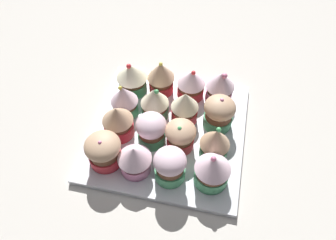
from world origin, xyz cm
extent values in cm
cube|color=beige|center=(0.00, 0.00, -1.50)|extent=(180.00, 180.00, 3.00)
cube|color=silver|center=(0.00, 0.00, 0.60)|extent=(30.40, 30.40, 1.20)
cylinder|color=pink|center=(-8.82, -10.02, 2.56)|extent=(5.55, 5.55, 2.72)
cylinder|color=brown|center=(-8.82, -10.02, 4.63)|extent=(5.06, 5.06, 1.42)
cone|color=silver|center=(-8.82, -10.02, 7.15)|extent=(5.93, 5.93, 3.62)
sphere|color=pink|center=(-9.33, -9.66, 8.79)|extent=(1.13, 1.13, 1.13)
cylinder|color=#D1333D|center=(-2.76, -9.98, 2.47)|extent=(5.69, 5.69, 2.55)
cylinder|color=brown|center=(-2.76, -9.98, 4.32)|extent=(5.44, 5.44, 1.15)
cone|color=silver|center=(-2.76, -9.98, 6.55)|extent=(5.94, 5.94, 3.30)
sphere|color=red|center=(-3.10, -9.95, 8.07)|extent=(0.88, 0.88, 0.88)
cylinder|color=#D1333D|center=(3.73, -10.05, 2.41)|extent=(5.29, 5.29, 2.41)
cylinder|color=brown|center=(3.73, -10.05, 4.37)|extent=(4.73, 4.73, 1.50)
cone|color=tan|center=(3.73, -10.05, 7.07)|extent=(5.89, 5.89, 3.91)
sphere|color=#EAD64C|center=(3.72, -10.13, 8.90)|extent=(0.82, 0.82, 0.82)
cylinder|color=#4C9E6B|center=(9.73, -8.84, 2.56)|extent=(5.99, 5.99, 2.71)
cylinder|color=brown|center=(9.73, -8.84, 4.55)|extent=(5.60, 5.60, 1.28)
cone|color=#F4EDC6|center=(9.73, -8.84, 6.79)|extent=(6.66, 6.66, 3.21)
sphere|color=red|center=(10.16, -8.80, 8.24)|extent=(1.03, 1.03, 1.03)
cylinder|color=#4C9E6B|center=(-9.45, -3.39, 2.47)|extent=(5.75, 5.75, 2.54)
cylinder|color=brown|center=(-9.45, -3.39, 4.51)|extent=(5.27, 5.27, 1.55)
ellipsoid|color=tan|center=(-9.45, -3.39, 6.43)|extent=(6.16, 6.16, 3.83)
sphere|color=pink|center=(-9.54, -3.71, 8.22)|extent=(0.84, 0.84, 0.84)
cylinder|color=#D1333D|center=(-2.68, -3.20, 2.56)|extent=(5.29, 5.29, 2.72)
cylinder|color=brown|center=(-2.68, -3.20, 4.52)|extent=(4.80, 4.80, 1.21)
cone|color=#F4EDC6|center=(-2.68, -3.20, 7.04)|extent=(5.45, 5.45, 3.82)
cylinder|color=#4C9E6B|center=(3.40, -3.18, 2.48)|extent=(5.57, 5.57, 2.55)
cylinder|color=brown|center=(3.40, -3.18, 4.28)|extent=(5.23, 5.23, 1.06)
cone|color=#F4EDC6|center=(3.40, -3.18, 6.80)|extent=(5.67, 5.67, 3.98)
sphere|color=#4CB266|center=(2.85, -2.83, 8.66)|extent=(0.90, 0.90, 0.90)
cylinder|color=#4C9E6B|center=(9.57, -2.53, 2.36)|extent=(5.20, 5.20, 2.33)
cylinder|color=brown|center=(9.57, -2.53, 4.07)|extent=(4.98, 4.98, 1.09)
cone|color=silver|center=(9.57, -2.53, 6.55)|extent=(5.59, 5.59, 3.87)
sphere|color=#EAD64C|center=(10.04, -2.54, 8.36)|extent=(0.84, 0.84, 0.84)
cylinder|color=#4C9E6B|center=(-9.59, 3.88, 2.32)|extent=(5.27, 5.27, 2.25)
cylinder|color=brown|center=(-9.59, 3.88, 4.07)|extent=(4.74, 4.74, 1.23)
cone|color=tan|center=(-9.59, 3.88, 6.68)|extent=(5.58, 5.58, 4.00)
sphere|color=#4CB266|center=(-9.76, 3.44, 8.54)|extent=(0.94, 0.94, 0.94)
cylinder|color=#D1333D|center=(-3.09, 3.27, 2.48)|extent=(5.24, 5.24, 2.55)
cylinder|color=brown|center=(-3.09, 3.27, 4.27)|extent=(4.85, 4.85, 1.04)
ellipsoid|color=tan|center=(-3.09, 3.27, 5.80)|extent=(5.84, 5.84, 3.33)
sphere|color=#4CB266|center=(-2.94, 3.72, 7.34)|extent=(0.79, 0.79, 0.79)
cylinder|color=#4C9E6B|center=(2.50, 3.30, 2.42)|extent=(5.42, 5.42, 2.45)
cylinder|color=brown|center=(2.50, 3.30, 4.24)|extent=(4.93, 4.93, 1.18)
ellipsoid|color=silver|center=(2.50, 3.30, 6.09)|extent=(5.83, 5.83, 4.21)
cylinder|color=#D1333D|center=(9.19, 2.84, 2.53)|extent=(5.82, 5.82, 2.67)
cylinder|color=brown|center=(9.19, 2.84, 4.57)|extent=(5.20, 5.20, 1.41)
cone|color=tan|center=(9.19, 2.84, 6.96)|extent=(5.99, 5.99, 3.36)
cylinder|color=#4C9E6B|center=(-9.88, 9.41, 2.60)|extent=(6.09, 6.09, 2.79)
cylinder|color=brown|center=(-9.88, 9.41, 4.68)|extent=(5.68, 5.68, 1.38)
cone|color=silver|center=(-9.88, 9.41, 6.98)|extent=(6.32, 6.32, 3.22)
sphere|color=pink|center=(-9.67, 9.36, 8.45)|extent=(0.97, 0.97, 0.97)
cylinder|color=#4C9E6B|center=(-2.56, 10.13, 2.52)|extent=(5.54, 5.54, 2.65)
cylinder|color=brown|center=(-2.56, 10.13, 4.59)|extent=(4.90, 4.90, 1.48)
ellipsoid|color=silver|center=(-2.56, 10.13, 6.46)|extent=(5.77, 5.77, 3.76)
cylinder|color=pink|center=(3.84, 10.02, 2.39)|extent=(5.55, 5.55, 2.39)
cylinder|color=brown|center=(3.84, 10.02, 4.16)|extent=(5.02, 5.02, 1.15)
cone|color=silver|center=(3.84, 10.02, 6.34)|extent=(6.14, 6.14, 3.21)
cylinder|color=#D1333D|center=(9.77, 9.53, 2.38)|extent=(6.08, 6.08, 2.37)
cylinder|color=brown|center=(9.77, 9.53, 4.35)|extent=(5.50, 5.50, 1.56)
ellipsoid|color=tan|center=(9.77, 9.53, 6.16)|extent=(6.58, 6.58, 3.44)
sphere|color=pink|center=(9.81, 9.93, 7.77)|extent=(0.73, 0.73, 0.73)
camera|label=1|loc=(-8.25, 37.73, 54.89)|focal=35.07mm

